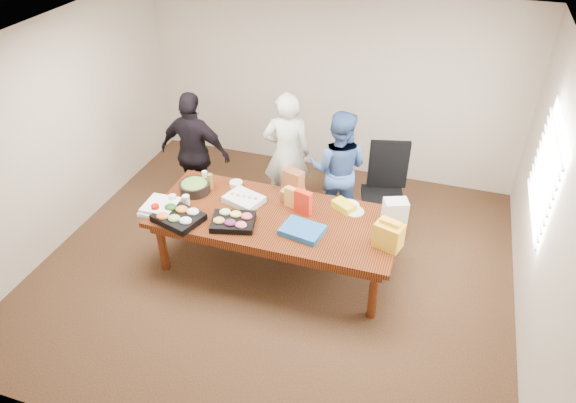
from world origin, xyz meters
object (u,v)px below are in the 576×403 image
(office_chair, at_px, (383,195))
(salad_bowl, at_px, (195,187))
(person_right, at_px, (338,169))
(conference_table, at_px, (275,241))
(sheet_cake, at_px, (244,199))
(person_center, at_px, (287,154))

(office_chair, bearing_deg, salad_bowl, -171.76)
(person_right, relative_size, salad_bowl, 4.34)
(conference_table, bearing_deg, salad_bowl, 171.02)
(conference_table, relative_size, sheet_cake, 6.58)
(person_center, distance_m, sheet_cake, 1.08)
(conference_table, bearing_deg, person_center, 101.80)
(office_chair, xyz_separation_m, salad_bowl, (-2.16, -0.87, 0.22))
(conference_table, height_order, sheet_cake, sheet_cake)
(office_chair, relative_size, person_right, 0.74)
(salad_bowl, bearing_deg, person_center, 51.26)
(office_chair, xyz_separation_m, person_right, (-0.61, 0.10, 0.21))
(conference_table, distance_m, sheet_cake, 0.62)
(office_chair, height_order, person_center, person_center)
(person_right, distance_m, sheet_cake, 1.34)
(person_center, bearing_deg, person_right, 158.29)
(sheet_cake, relative_size, salad_bowl, 1.15)
(salad_bowl, bearing_deg, office_chair, 21.95)
(conference_table, xyz_separation_m, salad_bowl, (-1.09, 0.17, 0.43))
(person_right, xyz_separation_m, sheet_cake, (-0.90, -0.99, -0.01))
(person_right, bearing_deg, sheet_cake, 45.40)
(office_chair, distance_m, person_center, 1.36)
(conference_table, distance_m, person_center, 1.33)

